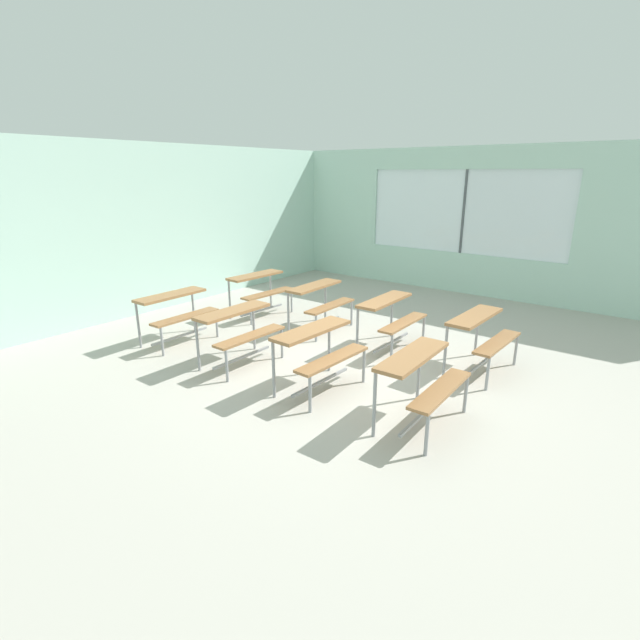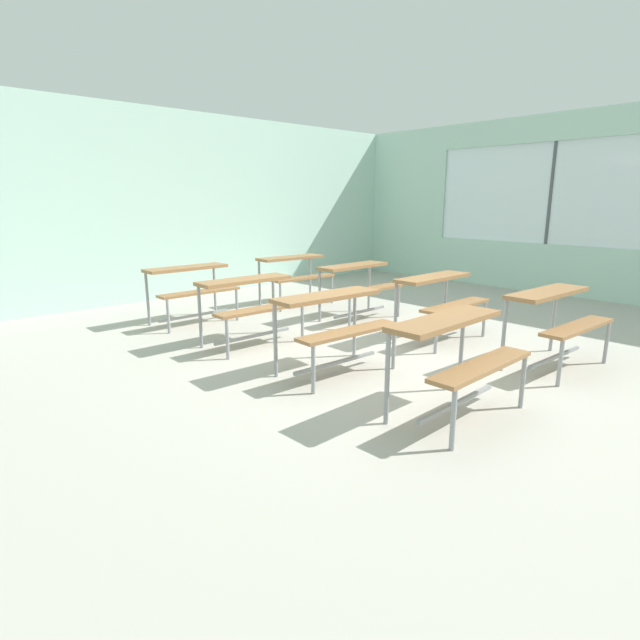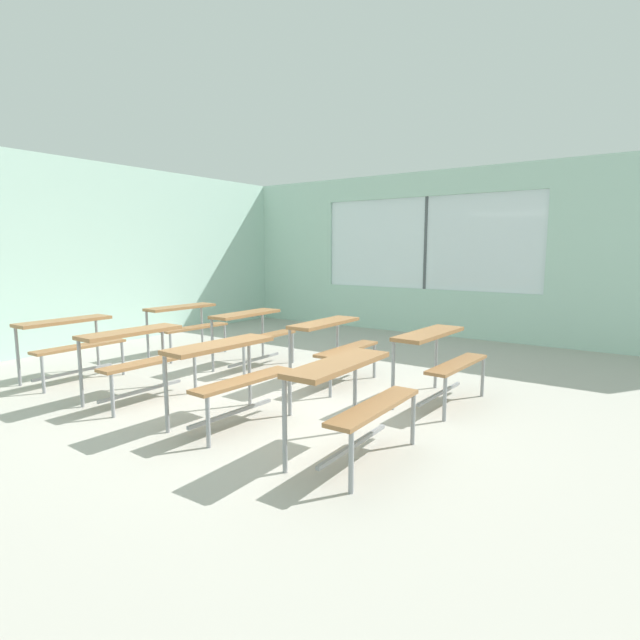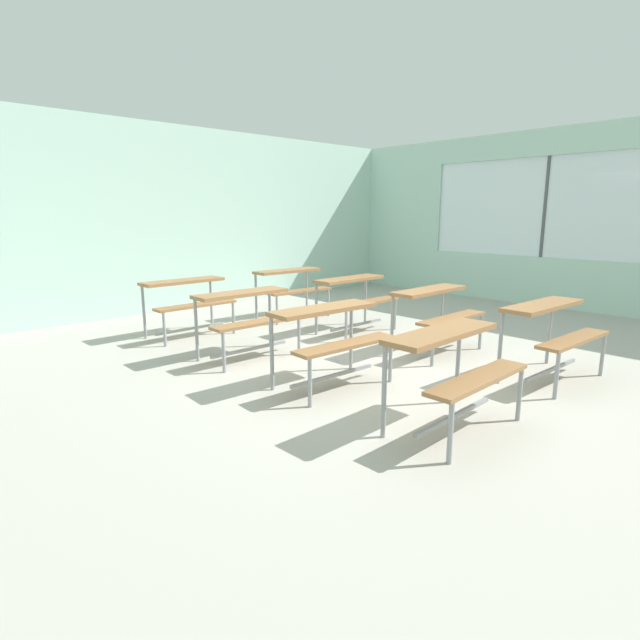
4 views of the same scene
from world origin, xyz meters
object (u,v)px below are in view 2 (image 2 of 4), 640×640
Objects in this scene: desk_bench_r1c1 at (441,292)px; desk_bench_r3c0 at (191,281)px; desk_bench_r3c1 at (295,268)px; desk_bench_r0c1 at (557,310)px; desk_bench_r2c0 at (250,295)px; desk_bench_r0c0 at (457,344)px; desk_bench_r2c1 at (359,278)px; desk_bench_r1c0 at (335,314)px.

desk_bench_r3c0 is (-1.72, 2.70, 0.00)m from desk_bench_r1c1.
desk_bench_r3c0 and desk_bench_r3c1 have the same top height.
desk_bench_r3c0 is 1.78m from desk_bench_r3c1.
desk_bench_r0c1 and desk_bench_r3c0 have the same top height.
desk_bench_r1c1 is 2.18m from desk_bench_r2c0.
desk_bench_r0c1 is 3.16m from desk_bench_r2c0.
desk_bench_r1c1 is at bearing -58.23° from desk_bench_r3c0.
desk_bench_r0c0 is 4.01m from desk_bench_r3c0.
desk_bench_r2c0 is 0.99× the size of desk_bench_r2c1.
desk_bench_r0c0 is at bearing -178.12° from desk_bench_r0c1.
desk_bench_r1c1 is 0.98× the size of desk_bench_r3c1.
desk_bench_r3c1 is (1.80, 1.39, 0.00)m from desk_bench_r2c0.
desk_bench_r3c0 is (-0.02, 2.70, 0.00)m from desk_bench_r1c0.
desk_bench_r2c1 is 0.99× the size of desk_bench_r3c1.
desk_bench_r3c0 is (0.02, 1.38, 0.00)m from desk_bench_r2c0.
desk_bench_r3c1 is (0.06, 2.70, 0.00)m from desk_bench_r1c1.
desk_bench_r2c0 is at bearing 142.18° from desk_bench_r1c1.
desk_bench_r2c0 is at bearing -179.92° from desk_bench_r2c1.
desk_bench_r3c1 is (1.76, 2.70, 0.00)m from desk_bench_r1c0.
desk_bench_r1c0 is at bearing -143.72° from desk_bench_r2c1.
desk_bench_r0c1 is (1.70, -0.01, 0.00)m from desk_bench_r0c0.
desk_bench_r1c0 and desk_bench_r3c0 have the same top height.
desk_bench_r1c0 is 1.02× the size of desk_bench_r2c0.
desk_bench_r1c1 and desk_bench_r2c1 have the same top height.
desk_bench_r3c1 is (1.76, 4.01, 0.00)m from desk_bench_r0c0.
desk_bench_r2c1 is at bearing 1.73° from desk_bench_r2c0.
desk_bench_r1c1 is 1.35m from desk_bench_r2c1.
desk_bench_r0c0 is 2.62m from desk_bench_r2c0.
desk_bench_r0c0 is 3.20m from desk_bench_r2c1.
desk_bench_r1c1 is at bearing -36.54° from desk_bench_r2c0.
desk_bench_r1c0 is 1.31m from desk_bench_r2c0.
desk_bench_r1c0 is (-1.70, 1.32, 0.00)m from desk_bench_r0c1.
desk_bench_r0c1 is at bearing -35.29° from desk_bench_r1c0.
desk_bench_r1c1 is at bearing -88.70° from desk_bench_r3c1.
desk_bench_r0c1 is 1.01× the size of desk_bench_r3c0.
desk_bench_r0c0 is 1.00× the size of desk_bench_r1c1.
desk_bench_r0c1 is at bearing -90.75° from desk_bench_r1c1.
desk_bench_r2c0 is 1.38m from desk_bench_r3c0.
desk_bench_r3c0 is (-1.79, 1.35, 0.00)m from desk_bench_r2c1.
desk_bench_r3c1 is at bearing 38.28° from desk_bench_r2c0.
desk_bench_r1c1 is (1.71, 1.31, 0.00)m from desk_bench_r0c0.
desk_bench_r0c0 is 0.99× the size of desk_bench_r0c1.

